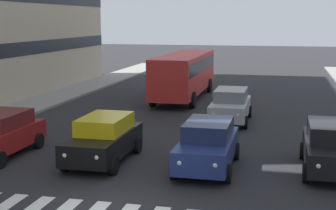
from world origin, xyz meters
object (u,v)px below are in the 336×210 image
Objects in this scene: car_1 at (208,144)px; car_2 at (104,138)px; bus_behind_traffic at (185,71)px; car_3 at (0,134)px; car_row2_0 at (231,105)px; car_0 at (331,147)px.

car_2 is at bearing 0.19° from car_1.
bus_behind_traffic reaches higher than car_2.
car_3 is 16.41m from bus_behind_traffic.
car_2 is at bearing -176.71° from car_3.
car_row2_0 is at bearing 118.49° from bus_behind_traffic.
bus_behind_traffic is at bearing -75.74° from car_1.
bus_behind_traffic reaches higher than car_0.
car_row2_0 is 8.21m from bus_behind_traffic.
car_1 is 1.00× the size of car_3.
car_row2_0 is (-3.89, -8.41, 0.00)m from car_2.
car_0 is 1.00× the size of car_row2_0.
car_3 is at bearing 46.80° from car_row2_0.
car_1 is 8.40m from car_row2_0.
car_1 is 8.20m from car_3.
car_0 is 1.00× the size of car_2.
car_2 is 0.42× the size of bus_behind_traffic.
car_1 is at bearing 8.75° from car_0.
car_0 is at bearing -171.25° from car_1.
car_1 is at bearing -178.20° from car_3.
car_2 is 15.61m from bus_behind_traffic.
car_0 and car_3 have the same top height.
car_1 is 3.96m from car_2.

